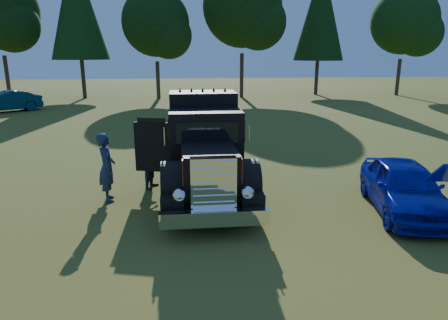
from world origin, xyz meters
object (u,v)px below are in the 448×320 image
(spectator_near, at_px, (107,167))
(diamond_t_truck, at_px, (205,152))
(hotrod_coupe, at_px, (404,187))
(distant_teal_car, at_px, (7,101))
(spectator_far, at_px, (154,164))

(spectator_near, bearing_deg, diamond_t_truck, -95.62)
(diamond_t_truck, distance_m, hotrod_coupe, 5.66)
(spectator_near, bearing_deg, hotrod_coupe, -115.65)
(spectator_near, relative_size, distant_teal_car, 0.44)
(hotrod_coupe, xyz_separation_m, spectator_near, (-8.06, 1.71, 0.30))
(spectator_near, distance_m, distant_teal_car, 22.04)
(spectator_far, bearing_deg, spectator_near, 151.40)
(diamond_t_truck, height_order, distant_teal_car, diamond_t_truck)
(distant_teal_car, bearing_deg, spectator_far, -4.03)
(diamond_t_truck, bearing_deg, spectator_far, 157.96)
(spectator_near, distance_m, spectator_far, 1.64)
(distant_teal_car, bearing_deg, diamond_t_truck, -1.56)
(diamond_t_truck, relative_size, spectator_far, 4.57)
(hotrod_coupe, bearing_deg, diamond_t_truck, 158.00)
(spectator_near, height_order, distant_teal_car, spectator_near)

